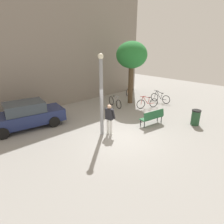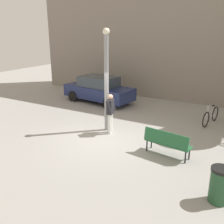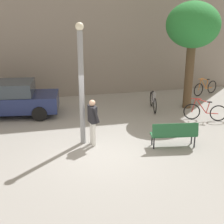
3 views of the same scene
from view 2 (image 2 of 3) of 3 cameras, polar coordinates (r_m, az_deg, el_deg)
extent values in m
plane|color=gray|center=(10.35, -1.18, -6.00)|extent=(36.00, 36.00, 0.00)
cube|color=gray|center=(16.86, 13.51, 17.89)|extent=(18.30, 2.00, 8.68)
cylinder|color=gray|center=(10.74, -1.21, 6.00)|extent=(0.18, 0.18, 3.96)
sphere|color=#F2EACC|center=(10.51, -1.29, 17.28)|extent=(0.28, 0.28, 0.28)
cylinder|color=white|center=(10.90, -0.19, -2.33)|extent=(0.14, 0.14, 0.85)
cylinder|color=white|center=(10.73, -0.53, -2.68)|extent=(0.14, 0.14, 0.85)
cube|color=#232328|center=(10.58, -0.37, 1.18)|extent=(0.29, 0.43, 0.60)
sphere|color=tan|center=(10.47, -0.37, 3.33)|extent=(0.22, 0.22, 0.22)
cylinder|color=#232328|center=(10.79, 0.32, 1.67)|extent=(0.24, 0.13, 0.55)
cylinder|color=#232328|center=(10.33, -0.55, 0.94)|extent=(0.24, 0.13, 0.55)
cube|color=#236038|center=(9.13, 12.17, -6.72)|extent=(1.65, 0.67, 0.06)
cube|color=#236038|center=(8.87, 11.72, -5.66)|extent=(1.60, 0.36, 0.44)
cylinder|color=black|center=(9.65, 8.66, -6.68)|extent=(0.05, 0.05, 0.42)
cylinder|color=black|center=(9.12, 16.62, -8.79)|extent=(0.05, 0.05, 0.42)
cylinder|color=black|center=(9.40, 7.68, -7.33)|extent=(0.05, 0.05, 0.42)
cylinder|color=black|center=(8.85, 15.83, -9.57)|extent=(0.05, 0.05, 0.42)
torus|color=black|center=(12.20, 19.94, -1.56)|extent=(0.19, 0.71, 0.71)
torus|color=black|center=(13.20, 21.73, -0.35)|extent=(0.19, 0.71, 0.71)
cylinder|color=#ADADB7|center=(12.45, 20.70, 0.11)|extent=(0.14, 0.50, 0.64)
cylinder|color=#ADADB7|center=(12.43, 20.90, 1.19)|extent=(0.15, 0.57, 0.18)
cylinder|color=#ADADB7|center=(12.73, 21.13, 0.08)|extent=(0.06, 0.14, 0.48)
cylinder|color=#ADADB7|center=(12.98, 21.33, -0.71)|extent=(0.14, 0.50, 0.04)
cylinder|color=#ADADB7|center=(12.18, 20.19, -0.22)|extent=(0.07, 0.17, 0.63)
cube|color=black|center=(12.70, 21.34, 1.27)|extent=(0.12, 0.21, 0.04)
cylinder|color=#ADADB7|center=(12.15, 20.46, 1.25)|extent=(0.12, 0.44, 0.03)
cube|color=navy|center=(15.44, -2.92, 4.45)|extent=(4.39, 2.23, 0.70)
cube|color=#333D47|center=(15.31, -2.95, 6.74)|extent=(2.29, 1.82, 0.60)
cylinder|color=black|center=(15.34, 2.91, 3.20)|extent=(0.66, 0.30, 0.64)
cylinder|color=black|center=(14.09, -0.77, 1.90)|extent=(0.66, 0.30, 0.64)
cylinder|color=black|center=(16.96, -4.67, 4.58)|extent=(0.66, 0.30, 0.64)
cylinder|color=black|center=(15.84, -8.52, 3.49)|extent=(0.66, 0.30, 0.64)
cylinder|color=#234C2D|center=(7.23, 22.57, -14.89)|extent=(0.49, 0.49, 0.87)
cylinder|color=black|center=(7.00, 23.03, -11.60)|extent=(0.52, 0.52, 0.08)
camera|label=1|loc=(11.35, -52.50, 13.25)|focal=29.76mm
camera|label=3|loc=(7.01, -75.29, 10.40)|focal=51.25mm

